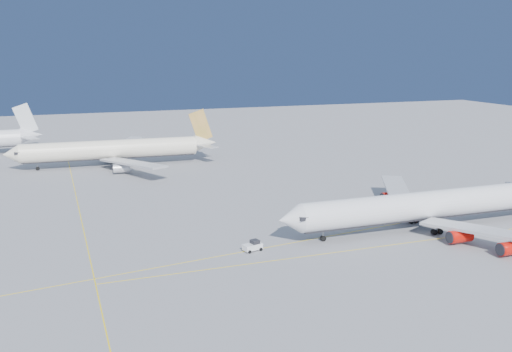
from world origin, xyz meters
TOP-DOWN VIEW (x-y plane):
  - ground at (0.00, 0.00)m, footprint 500.00×500.00m
  - taxiway_lines at (-14.71, 6.34)m, footprint 118.86×140.00m
  - airliner_virgin at (28.64, -7.42)m, footprint 67.40×60.74m
  - airliner_etihad at (-25.47, 83.49)m, footprint 67.75×62.61m
  - pushback_tug at (-10.71, -7.78)m, footprint 3.94×2.91m

SIDE VIEW (x-z plane):
  - ground at x=0.00m, z-range 0.00..0.00m
  - taxiway_lines at x=-14.71m, z-range 0.00..0.02m
  - pushback_tug at x=-10.71m, z-range -0.07..1.96m
  - airliner_virgin at x=28.64m, z-range -3.31..13.36m
  - airliner_etihad at x=-25.47m, z-range -3.46..14.23m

